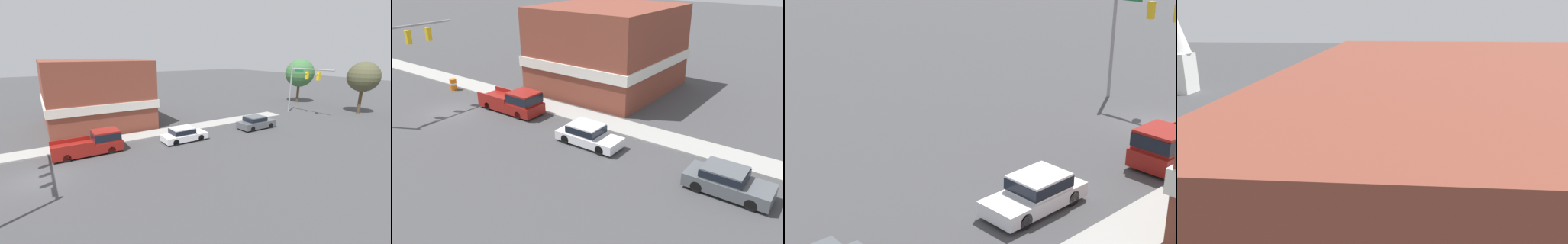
# 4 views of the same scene
# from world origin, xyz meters

# --- Properties ---
(ground_plane) EXTENTS (200.00, 200.00, 0.00)m
(ground_plane) POSITION_xyz_m (0.00, 0.00, 0.00)
(ground_plane) COLOR #424244
(sidewalk_curb) EXTENTS (2.40, 60.00, 0.14)m
(sidewalk_curb) POSITION_xyz_m (-5.70, 0.00, 0.07)
(sidewalk_curb) COLOR #9E9E99
(sidewalk_curb) RESTS_ON ground
(car_lead) EXTENTS (1.87, 4.58, 1.45)m
(car_lead) POSITION_xyz_m (-1.95, 12.82, 0.76)
(car_lead) COLOR black
(car_lead) RESTS_ON ground
(car_second_ahead) EXTENTS (1.93, 4.60, 1.50)m
(car_second_ahead) POSITION_xyz_m (-1.53, 22.35, 0.78)
(car_second_ahead) COLOR black
(car_second_ahead) RESTS_ON ground
(pickup_truck_parked) EXTENTS (2.11, 5.80, 1.96)m
(pickup_truck_parked) POSITION_xyz_m (-3.25, 4.55, 0.96)
(pickup_truck_parked) COLOR black
(pickup_truck_parked) RESTS_ON ground
(construction_barrel) EXTENTS (0.66, 0.66, 1.10)m
(construction_barrel) POSITION_xyz_m (-3.90, -4.74, 0.56)
(construction_barrel) COLOR orange
(construction_barrel) RESTS_ON ground
(corner_brick_building) EXTENTS (12.32, 11.57, 7.86)m
(corner_brick_building) POSITION_xyz_m (-13.41, 6.88, 3.84)
(corner_brick_building) COLOR brown
(corner_brick_building) RESTS_ON ground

